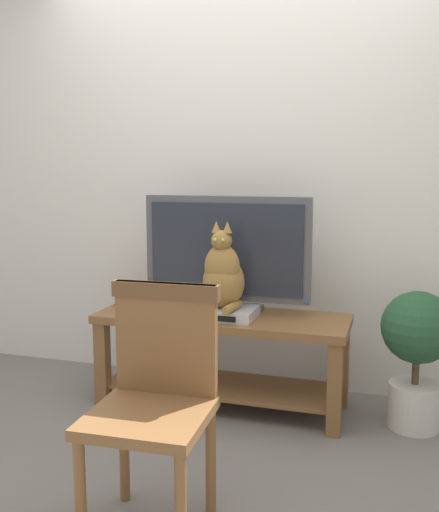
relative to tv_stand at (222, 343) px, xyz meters
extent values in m
plane|color=slate|center=(0.02, -0.61, -0.36)|extent=(12.00, 12.00, 0.00)
cube|color=silver|center=(0.02, 0.47, 1.04)|extent=(7.00, 0.12, 2.80)
cube|color=brown|center=(0.00, 0.00, 0.14)|extent=(1.38, 0.49, 0.04)
cube|color=brown|center=(-0.64, -0.19, -0.12)|extent=(0.07, 0.07, 0.48)
cube|color=brown|center=(0.64, -0.19, -0.12)|extent=(0.07, 0.07, 0.48)
cube|color=brown|center=(-0.64, 0.19, -0.12)|extent=(0.07, 0.07, 0.48)
cube|color=brown|center=(0.64, 0.19, -0.12)|extent=(0.07, 0.07, 0.48)
cube|color=brown|center=(0.00, 0.00, -0.24)|extent=(1.28, 0.41, 0.02)
cube|color=#4C4C51|center=(0.00, 0.08, 0.18)|extent=(0.39, 0.20, 0.03)
cube|color=#4C4C51|center=(0.00, 0.08, 0.21)|extent=(0.06, 0.04, 0.04)
cube|color=#4C4C51|center=(0.00, 0.08, 0.52)|extent=(0.94, 0.05, 0.58)
cube|color=#232833|center=(0.00, 0.05, 0.52)|extent=(0.86, 0.01, 0.50)
sphere|color=#2672F2|center=(0.45, 0.05, 0.25)|extent=(0.01, 0.01, 0.01)
cube|color=#BCBCC1|center=(0.03, -0.05, 0.19)|extent=(0.35, 0.26, 0.06)
cube|color=black|center=(0.03, -0.19, 0.19)|extent=(0.21, 0.01, 0.03)
ellipsoid|color=olive|center=(0.03, -0.05, 0.36)|extent=(0.22, 0.23, 0.27)
ellipsoid|color=olive|center=(0.03, -0.08, 0.44)|extent=(0.19, 0.15, 0.25)
sphere|color=olive|center=(0.03, -0.09, 0.59)|extent=(0.11, 0.11, 0.11)
cone|color=olive|center=(-0.01, -0.09, 0.66)|extent=(0.05, 0.05, 0.06)
cone|color=olive|center=(0.06, -0.09, 0.66)|extent=(0.05, 0.05, 0.06)
sphere|color=#B2C64C|center=(0.00, -0.14, 0.59)|extent=(0.02, 0.02, 0.02)
sphere|color=#B2C64C|center=(0.05, -0.14, 0.59)|extent=(0.02, 0.02, 0.02)
cylinder|color=olive|center=(0.09, -0.13, 0.24)|extent=(0.06, 0.19, 0.04)
cylinder|color=brown|center=(-0.08, -1.37, -0.15)|extent=(0.04, 0.04, 0.43)
cylinder|color=brown|center=(-0.10, -1.02, -0.15)|extent=(0.04, 0.04, 0.43)
cylinder|color=brown|center=(0.26, -1.00, -0.15)|extent=(0.04, 0.04, 0.43)
cube|color=brown|center=(0.09, -1.19, 0.09)|extent=(0.43, 0.43, 0.04)
cube|color=brown|center=(0.08, -1.00, 0.32)|extent=(0.40, 0.05, 0.43)
cube|color=brown|center=(0.08, -1.00, 0.51)|extent=(0.42, 0.06, 0.06)
cube|color=#B2332D|center=(-0.50, 0.04, 0.18)|extent=(0.20, 0.15, 0.04)
cube|color=#B2332D|center=(-0.49, 0.02, 0.21)|extent=(0.19, 0.15, 0.03)
cube|color=olive|center=(-0.50, 0.04, 0.25)|extent=(0.24, 0.16, 0.03)
cube|color=#B2332D|center=(-0.51, 0.04, 0.28)|extent=(0.24, 0.18, 0.04)
cylinder|color=beige|center=(1.02, 0.02, -0.24)|extent=(0.26, 0.26, 0.23)
cylinder|color=#332319|center=(1.02, 0.02, -0.14)|extent=(0.24, 0.24, 0.02)
cylinder|color=#4C3823|center=(1.02, 0.02, -0.05)|extent=(0.04, 0.04, 0.15)
sphere|color=#234C2D|center=(1.02, 0.02, 0.17)|extent=(0.36, 0.36, 0.36)
camera|label=1|loc=(0.91, -2.97, 0.96)|focal=40.76mm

